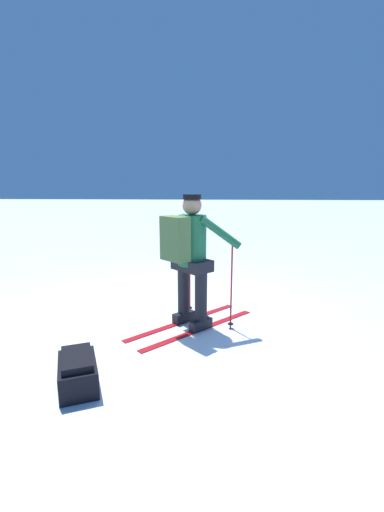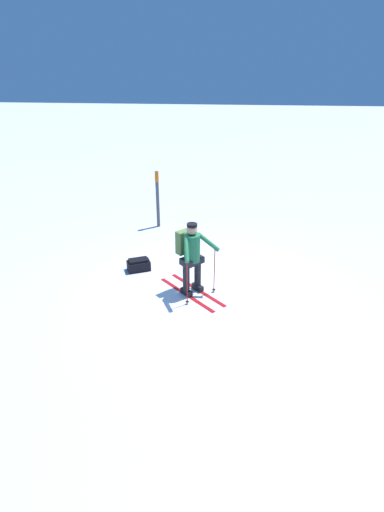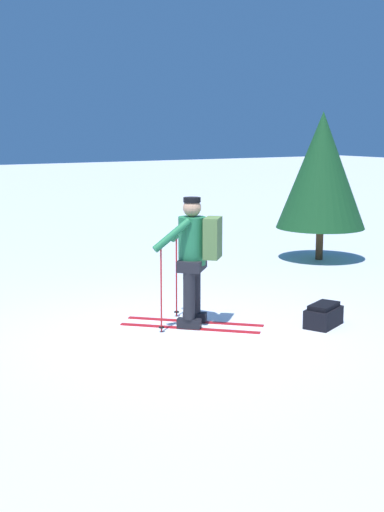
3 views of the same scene
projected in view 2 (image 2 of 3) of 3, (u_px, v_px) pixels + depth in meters
The scene contains 4 objects.
ground_plane at pixel (203, 288), 9.05m from camera, with size 80.00×80.00×0.00m, color white.
skier at pixel (191, 254), 8.49m from camera, with size 1.58×1.56×1.64m.
dropped_backpack at pixel (139, 265), 9.77m from camera, with size 0.63×0.51×0.30m.
trail_marker at pixel (157, 195), 11.94m from camera, with size 0.11×0.11×1.72m.
Camera 2 is at (-0.54, 7.77, 4.68)m, focal length 28.00 mm.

